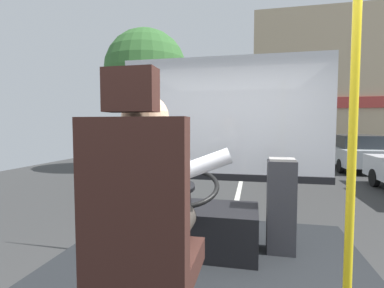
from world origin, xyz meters
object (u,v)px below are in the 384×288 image
at_px(driver_seat, 142,241).
at_px(steering_console, 196,226).
at_px(bus_driver, 150,194).
at_px(handrail_pole, 352,159).
at_px(fare_box, 281,206).
at_px(parked_car_silver, 355,152).

distance_m(driver_seat, steering_console, 1.32).
xyz_separation_m(bus_driver, steering_console, (0.00, 1.15, -0.57)).
relative_size(handrail_pole, fare_box, 2.27).
distance_m(fare_box, parked_car_silver, 10.54).
height_order(steering_console, parked_car_silver, steering_console).
bearing_deg(parked_car_silver, steering_console, -114.06).
xyz_separation_m(bus_driver, parked_car_silver, (4.46, 11.14, -0.70)).
height_order(bus_driver, fare_box, bus_driver).
distance_m(driver_seat, bus_driver, 0.22).
xyz_separation_m(fare_box, parked_car_silver, (3.71, 9.86, -0.33)).
height_order(driver_seat, fare_box, driver_seat).
bearing_deg(bus_driver, fare_box, 59.84).
bearing_deg(fare_box, parked_car_silver, 69.36).
xyz_separation_m(driver_seat, handrail_pole, (1.00, 0.40, 0.36)).
bearing_deg(bus_driver, steering_console, 90.00).
distance_m(bus_driver, steering_console, 1.29).
bearing_deg(steering_console, bus_driver, -90.00).
distance_m(steering_console, parked_car_silver, 10.94).
height_order(handrail_pole, fare_box, handrail_pole).
distance_m(driver_seat, fare_box, 1.59).
relative_size(fare_box, parked_car_silver, 0.21).
bearing_deg(steering_console, handrail_pole, -40.69).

